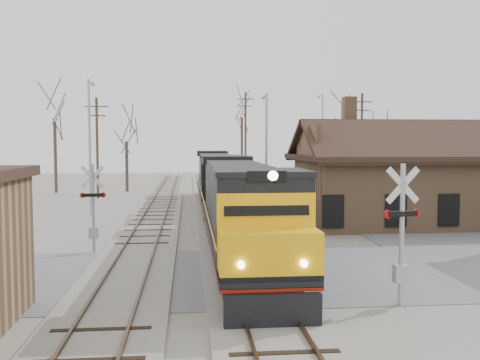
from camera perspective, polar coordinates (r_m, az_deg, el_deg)
The scene contains 20 objects.
ground at distance 20.65m, azimuth 0.79°, elevation -9.99°, with size 140.00×140.00×0.00m, color gray.
road at distance 20.64m, azimuth 0.79°, elevation -9.95°, with size 60.00×9.00×0.03m, color slate.
track_main at distance 35.33m, azimuth -1.87°, elevation -4.01°, with size 3.40×90.00×0.24m.
track_siding at distance 35.34m, azimuth -9.19°, elevation -4.06°, with size 3.40×90.00×0.24m.
depot at distance 35.02m, azimuth 18.42°, elevation -0.44°, with size 15.20×9.31×7.90m.
locomotive_lead at distance 22.89m, azimuth 0.06°, elevation -2.97°, with size 2.83×18.97×4.21m.
locomotive_trailing at distance 42.01m, azimuth -2.48°, elevation 0.20°, with size 2.83×18.97×3.98m.
crossbuck_near at distance 17.13m, azimuth 16.86°, elevation -6.14°, with size 1.24×0.33×4.36m.
crossbuck_far at distance 25.05m, azimuth -15.38°, elevation -3.22°, with size 1.16×0.30×4.05m.
streetlight_a at distance 37.73m, azimuth -15.70°, elevation 4.12°, with size 0.25×2.04×9.26m.
streetlight_b at distance 40.46m, azimuth 2.80°, elevation 3.81°, with size 0.25×2.04×8.65m.
streetlight_c at distance 54.87m, azimuth 8.73°, elevation 4.47°, with size 0.25×2.04×9.89m.
utility_pole_a at distance 49.55m, azimuth -14.98°, elevation 3.55°, with size 2.00×0.24×9.00m.
utility_pole_b at distance 62.69m, azimuth 0.59°, elevation 4.61°, with size 2.00×0.24×10.86m.
utility_pole_c at distance 52.17m, azimuth 12.83°, elevation 3.97°, with size 2.00×0.24×9.66m.
tree_a at distance 56.38m, azimuth -19.19°, elevation 7.08°, with size 4.72×4.72×11.56m.
tree_b at distance 55.83m, azimuth -12.03°, elevation 4.89°, with size 3.42×3.42×8.37m.
tree_c at distance 69.65m, azimuth 0.20°, elevation 7.81°, with size 5.51×5.51×13.50m.
tree_d at distance 61.42m, azimuth 10.70°, elevation 6.67°, with size 4.55×4.55×11.14m.
tree_e at distance 64.58m, azimuth 14.55°, elevation 4.70°, with size 3.40×3.40×8.34m.
Camera 1 is at (-2.19, -19.92, 4.99)m, focal length 40.00 mm.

